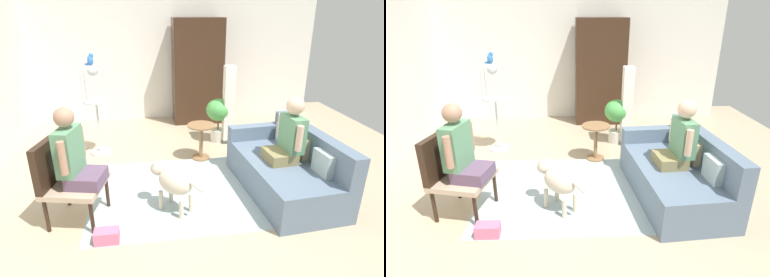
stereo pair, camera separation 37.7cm
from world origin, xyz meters
The scene contains 15 objects.
ground_plane centered at (0.00, 0.00, 0.00)m, with size 7.96×7.96×0.00m, color tan.
back_wall centered at (0.00, 3.38, 1.37)m, with size 6.38×0.12×2.75m, color silver.
area_rug centered at (-0.06, 0.04, 0.00)m, with size 2.63×1.94×0.01m, color #9EB2B7.
couch centered at (1.20, -0.09, 0.30)m, with size 1.07×1.86×0.83m.
armchair centered at (-1.56, -0.34, 0.57)m, with size 0.73×0.74×0.98m.
person_on_couch centered at (1.17, -0.13, 0.80)m, with size 0.45×0.55×0.84m.
person_on_armchair centered at (-1.41, -0.37, 0.82)m, with size 0.51×0.54×0.88m.
round_end_table centered at (0.25, 1.02, 0.37)m, with size 0.45×0.45×0.59m.
dog centered at (-0.33, -0.35, 0.39)m, with size 0.57×0.60×0.60m.
bird_cage_stand centered at (-1.39, 1.51, 0.79)m, with size 0.41×0.41×1.48m.
parrot centered at (-1.40, 1.51, 1.57)m, with size 0.17×0.10×0.19m.
potted_plant centered at (0.70, 1.74, 0.52)m, with size 0.44×0.44×0.80m.
column_lamp centered at (0.86, 1.65, 0.69)m, with size 0.20×0.20×1.40m.
armoire_cabinet centered at (0.53, 2.97, 1.07)m, with size 1.03×0.56×2.14m, color #382316.
handbag centered at (-1.09, -0.85, 0.07)m, with size 0.26×0.15×0.15m, color #D8668C.
Camera 2 is at (-0.25, -3.72, 2.27)m, focal length 30.01 mm.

